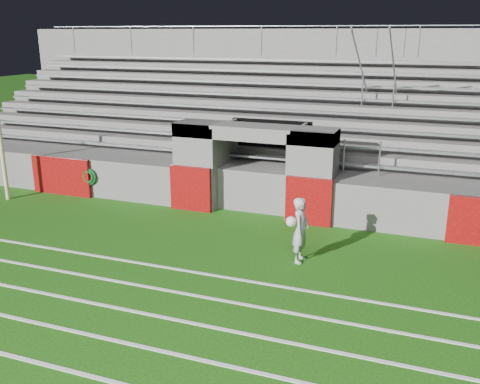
% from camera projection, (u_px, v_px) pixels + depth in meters
% --- Properties ---
extents(ground, '(90.00, 90.00, 0.00)m').
position_uv_depth(ground, '(206.00, 255.00, 12.92)').
color(ground, '#184E0D').
rests_on(ground, ground).
extents(field_post, '(0.13, 0.13, 3.00)m').
position_uv_depth(field_post, '(2.00, 153.00, 16.81)').
color(field_post, beige).
rests_on(field_post, ground).
extents(field_markings, '(28.00, 8.09, 0.01)m').
position_uv_depth(field_markings, '(78.00, 373.00, 8.44)').
color(field_markings, white).
rests_on(field_markings, ground).
extents(stadium_structure, '(26.00, 8.48, 5.42)m').
position_uv_depth(stadium_structure, '(293.00, 136.00, 19.65)').
color(stadium_structure, '#565452').
rests_on(stadium_structure, ground).
extents(goalkeeper_with_ball, '(0.52, 0.57, 1.55)m').
position_uv_depth(goalkeeper_with_ball, '(300.00, 230.00, 12.34)').
color(goalkeeper_with_ball, '#A1A5AA').
rests_on(goalkeeper_with_ball, ground).
extents(hose_coil, '(0.57, 0.14, 0.57)m').
position_uv_depth(hose_coil, '(89.00, 177.00, 17.17)').
color(hose_coil, '#0C3D18').
rests_on(hose_coil, ground).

